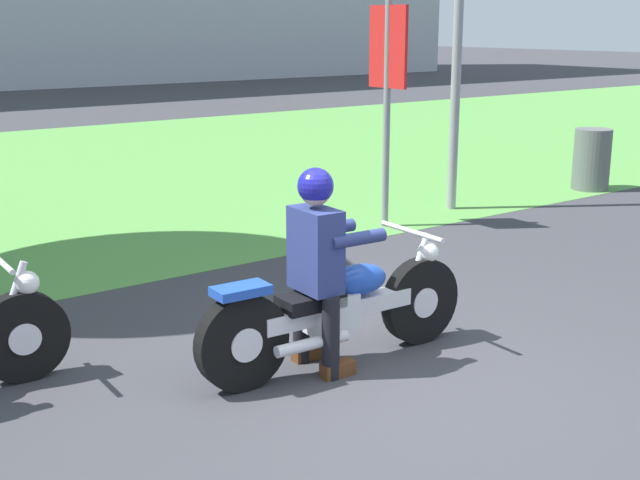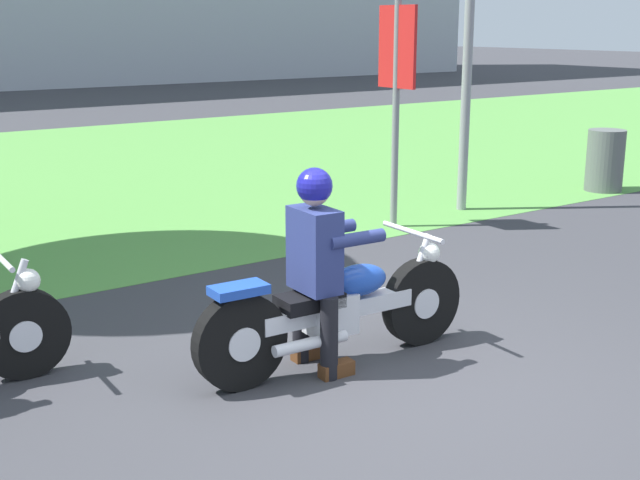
{
  "view_description": "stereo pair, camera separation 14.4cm",
  "coord_description": "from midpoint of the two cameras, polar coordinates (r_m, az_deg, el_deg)",
  "views": [
    {
      "loc": [
        -3.41,
        -3.58,
        2.3
      ],
      "look_at": [
        -0.04,
        0.93,
        0.85
      ],
      "focal_mm": 47.19,
      "sensor_mm": 36.0,
      "label": 1
    },
    {
      "loc": [
        -3.29,
        -3.67,
        2.3
      ],
      "look_at": [
        -0.04,
        0.93,
        0.85
      ],
      "focal_mm": 47.19,
      "sensor_mm": 36.0,
      "label": 2
    }
  ],
  "objects": [
    {
      "name": "motorcycle_lead",
      "position": [
        5.8,
        1.93,
        -4.79
      ],
      "size": [
        2.14,
        0.66,
        0.88
      ],
      "rotation": [
        0.0,
        0.0,
        -0.05
      ],
      "color": "black",
      "rests_on": "ground"
    },
    {
      "name": "rider_lead",
      "position": [
        5.58,
        0.53,
        -0.97
      ],
      "size": [
        0.56,
        0.48,
        1.4
      ],
      "rotation": [
        0.0,
        0.0,
        -0.05
      ],
      "color": "black",
      "rests_on": "ground"
    },
    {
      "name": "ground",
      "position": [
        5.45,
        6.9,
        -10.64
      ],
      "size": [
        120.0,
        120.0,
        0.0
      ],
      "primitive_type": "plane",
      "color": "#38383D"
    },
    {
      "name": "sign_banner",
      "position": [
        9.61,
        5.65,
        10.95
      ],
      "size": [
        0.08,
        0.6,
        2.6
      ],
      "color": "gray",
      "rests_on": "ground"
    },
    {
      "name": "grass_verge",
      "position": [
        13.5,
        -20.4,
        3.77
      ],
      "size": [
        60.0,
        12.0,
        0.01
      ],
      "primitive_type": "cube",
      "color": "#549342",
      "rests_on": "ground"
    },
    {
      "name": "trash_can",
      "position": [
        12.55,
        19.08,
        5.12
      ],
      "size": [
        0.52,
        0.52,
        0.87
      ],
      "primitive_type": "cylinder",
      "color": "#595E5B",
      "rests_on": "ground"
    }
  ]
}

